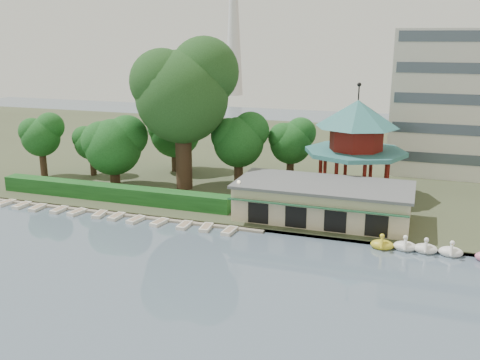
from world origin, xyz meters
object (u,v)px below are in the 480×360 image
at_px(boathouse, 323,201).
at_px(dock, 120,213).
at_px(pavilion, 356,138).
at_px(big_tree, 184,89).

bearing_deg(boathouse, dock, -167.76).
distance_m(dock, pavilion, 29.14).
height_order(dock, pavilion, pavilion).
xyz_separation_m(dock, boathouse, (22.00, 4.77, 2.25)).
bearing_deg(boathouse, big_tree, 161.75).
bearing_deg(big_tree, boathouse, -18.25).
distance_m(pavilion, big_tree, 21.92).
bearing_deg(pavilion, big_tree, -169.63).
xyz_separation_m(boathouse, pavilion, (2.00, 10.03, 5.11)).
height_order(dock, big_tree, big_tree).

